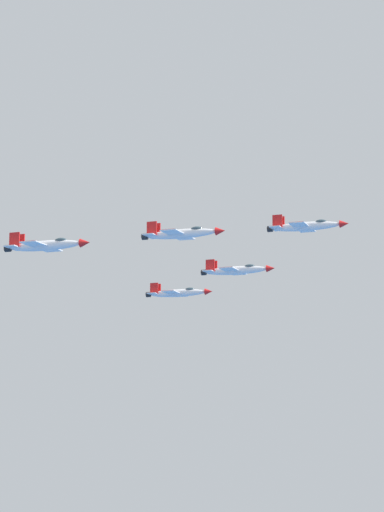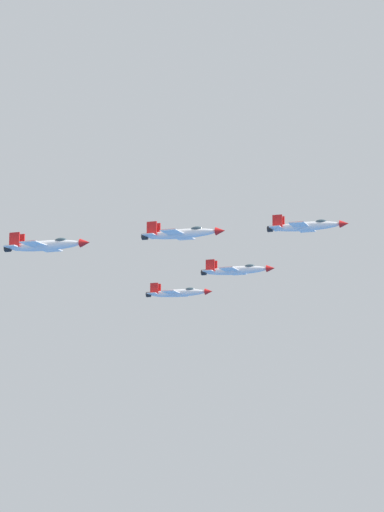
# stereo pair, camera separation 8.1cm
# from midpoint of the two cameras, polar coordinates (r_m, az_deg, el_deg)

# --- Properties ---
(jet_lead) EXTENTS (15.38, 9.76, 3.26)m
(jet_lead) POSITION_cam_midpoint_polar(r_m,az_deg,el_deg) (213.03, 5.70, 1.50)
(jet_lead) COLOR white
(jet_left_wingman) EXTENTS (15.62, 9.88, 3.31)m
(jet_left_wingman) POSITION_cam_midpoint_polar(r_m,az_deg,el_deg) (232.33, 2.21, -0.71)
(jet_left_wingman) COLOR white
(jet_right_wingman) EXTENTS (15.75, 9.95, 3.33)m
(jet_right_wingman) POSITION_cam_midpoint_polar(r_m,az_deg,el_deg) (202.96, -0.55, 1.13)
(jet_right_wingman) COLOR white
(jet_left_outer) EXTENTS (15.42, 9.81, 3.28)m
(jet_left_outer) POSITION_cam_midpoint_polar(r_m,az_deg,el_deg) (253.09, -0.73, -1.85)
(jet_left_outer) COLOR white
(jet_right_outer) EXTENTS (16.07, 10.15, 3.40)m
(jet_right_outer) POSITION_cam_midpoint_polar(r_m,az_deg,el_deg) (195.41, -7.36, 0.54)
(jet_right_outer) COLOR white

